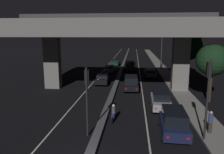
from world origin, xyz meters
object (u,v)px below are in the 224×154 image
object	(u,v)px
car_dark_blue_lead	(174,122)
pedestrian_on_sidewalk	(210,122)
car_black_sixth	(131,62)
motorcycle_blue_filtering_near	(113,114)
car_silver_second	(161,100)
car_dark_green_third_oncoming	(115,62)
car_black_lead_oncoming	(103,79)
car_black_third	(131,83)
traffic_light_left_of_median	(87,90)
car_grey_second_oncoming	(110,69)
car_dark_blue_fourth	(150,73)
car_dark_green_fifth	(130,65)
street_lamp	(160,49)
traffic_light_right_of_median	(208,87)

from	to	relation	value
car_dark_blue_lead	pedestrian_on_sidewalk	bearing A→B (deg)	-85.61
car_black_sixth	motorcycle_blue_filtering_near	distance (m)	34.55
car_silver_second	car_dark_green_third_oncoming	world-z (taller)	car_silver_second
car_black_lead_oncoming	car_black_third	bearing A→B (deg)	53.29
car_dark_blue_lead	car_dark_green_third_oncoming	size ratio (longest dim) A/B	0.90
traffic_light_left_of_median	car_black_sixth	xyz separation A→B (m)	(2.44, 37.43, -2.64)
car_black_sixth	car_dark_green_third_oncoming	world-z (taller)	car_dark_green_third_oncoming
car_black_third	car_black_sixth	world-z (taller)	car_black_third
car_silver_second	car_grey_second_oncoming	xyz separation A→B (m)	(-7.14, 19.44, -0.16)
car_dark_green_third_oncoming	car_dark_blue_fourth	bearing A→B (deg)	30.34
car_dark_blue_fourth	car_dark_green_fifth	size ratio (longest dim) A/B	0.91
car_dark_blue_lead	motorcycle_blue_filtering_near	distance (m)	4.98
motorcycle_blue_filtering_near	street_lamp	bearing A→B (deg)	-10.98
car_dark_blue_lead	pedestrian_on_sidewalk	world-z (taller)	pedestrian_on_sidewalk
car_dark_blue_fourth	pedestrian_on_sidewalk	distance (m)	21.15
car_black_third	car_black_sixth	bearing A→B (deg)	-0.83
street_lamp	car_black_third	bearing A→B (deg)	-107.13
street_lamp	car_black_third	size ratio (longest dim) A/B	1.68
car_dark_green_fifth	car_dark_green_third_oncoming	world-z (taller)	car_dark_green_fifth
car_black_sixth	street_lamp	bearing A→B (deg)	-138.86
traffic_light_right_of_median	car_black_lead_oncoming	xyz separation A→B (m)	(-9.22, 16.21, -3.02)
street_lamp	motorcycle_blue_filtering_near	distance (m)	28.89
car_black_sixth	pedestrian_on_sidewalk	world-z (taller)	pedestrian_on_sidewalk
car_dark_green_fifth	pedestrian_on_sidewalk	xyz separation A→B (m)	(6.17, -27.73, -0.05)
traffic_light_right_of_median	car_black_sixth	distance (m)	37.96
car_dark_blue_fourth	car_grey_second_oncoming	world-z (taller)	car_dark_blue_fourth
street_lamp	car_grey_second_oncoming	size ratio (longest dim) A/B	1.75
car_dark_blue_fourth	car_black_lead_oncoming	bearing A→B (deg)	128.49
traffic_light_left_of_median	car_black_third	distance (m)	13.72
street_lamp	car_black_third	xyz separation A→B (m)	(-5.41, -17.54, -3.30)
car_dark_green_fifth	car_black_sixth	distance (m)	8.77
traffic_light_right_of_median	car_black_third	distance (m)	14.43
car_silver_second	car_black_third	distance (m)	7.37
car_black_lead_oncoming	car_dark_green_fifth	bearing A→B (deg)	162.52
car_dark_green_third_oncoming	traffic_light_left_of_median	bearing A→B (deg)	4.43
car_black_lead_oncoming	pedestrian_on_sidewalk	size ratio (longest dim) A/B	2.44
car_dark_blue_fourth	motorcycle_blue_filtering_near	size ratio (longest dim) A/B	2.24
car_dark_blue_lead	car_grey_second_oncoming	size ratio (longest dim) A/B	1.02
street_lamp	car_grey_second_oncoming	bearing A→B (deg)	-153.17
car_black_lead_oncoming	car_black_sixth	bearing A→B (deg)	169.32
car_black_third	car_black_lead_oncoming	xyz separation A→B (m)	(-4.13, 3.00, -0.21)
car_dark_blue_lead	motorcycle_blue_filtering_near	xyz separation A→B (m)	(-4.53, 2.04, -0.33)
car_black_sixth	car_grey_second_oncoming	distance (m)	12.13
traffic_light_right_of_median	car_black_third	size ratio (longest dim) A/B	1.32
street_lamp	car_black_lead_oncoming	xyz separation A→B (m)	(-9.54, -14.54, -3.51)
traffic_light_left_of_median	car_black_third	bearing A→B (deg)	77.84
car_black_third	car_grey_second_oncoming	xyz separation A→B (m)	(-4.18, 12.70, -0.25)
car_dark_blue_lead	car_black_third	distance (m)	12.78
car_dark_blue_lead	car_black_third	world-z (taller)	car_black_third
car_dark_green_third_oncoming	car_dark_blue_lead	bearing A→B (deg)	14.42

